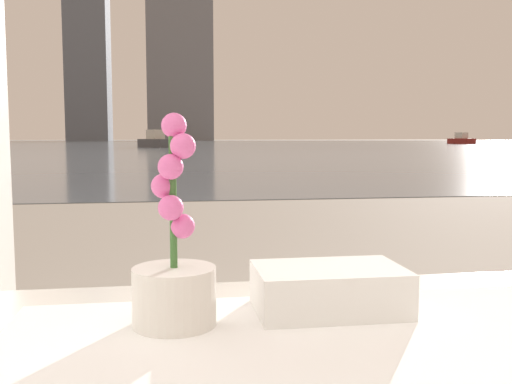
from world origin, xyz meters
TOP-DOWN VIEW (x-y plane):
  - potted_orchid at (-0.49, 0.78)m, footprint 0.14×0.14m
  - towel_stack at (-0.22, 0.82)m, footprint 0.26×0.17m
  - harbor_water at (0.00, 62.00)m, footprint 180.00×110.00m
  - harbor_boat_0 at (-1.48, 43.71)m, footprint 2.83×3.69m
  - harbor_boat_1 at (32.21, 60.17)m, footprint 1.83×3.59m

SIDE VIEW (x-z plane):
  - harbor_water at x=0.00m, z-range 0.00..0.01m
  - harbor_boat_1 at x=32.21m, z-range -0.18..1.10m
  - harbor_boat_0 at x=-1.48m, z-range -0.19..1.15m
  - towel_stack at x=-0.22m, z-range 0.50..0.58m
  - potted_orchid at x=-0.49m, z-range 0.41..0.76m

